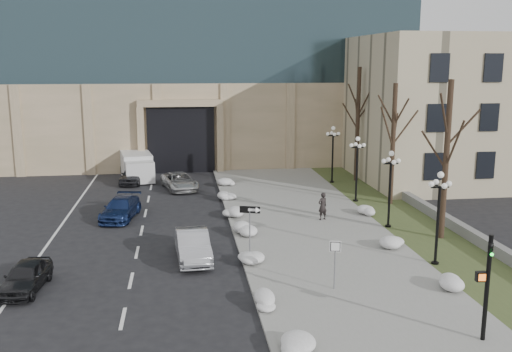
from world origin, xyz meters
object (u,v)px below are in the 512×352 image
Objects in this scene: car_a at (26,276)px; car_d at (180,181)px; pedestrian at (323,206)px; box_truck at (136,166)px; one_way_sign at (253,216)px; car_b at (193,245)px; lamppost_a at (439,206)px; car_c at (121,208)px; lamppost_d at (333,147)px; lamppost_c at (357,160)px; lamppost_b at (390,179)px; keep_sign at (335,254)px; traffic_signal at (486,290)px; car_e at (133,175)px.

car_d is at bearing 76.23° from car_a.
box_truck reaches higher than pedestrian.
one_way_sign is at bearing 17.64° from car_a.
car_b is 0.96× the size of lamppost_a.
car_d is 22.81m from lamppost_a.
pedestrian is (12.69, -2.39, 0.33)m from car_c.
lamppost_d is (3.59, 11.00, 2.07)m from pedestrian.
lamppost_c is at bearing 40.49° from car_a.
car_b is at bearing -177.65° from one_way_sign.
car_c is 12.92m from pedestrian.
pedestrian is at bearing 32.13° from car_b.
box_truck is at bearing 100.01° from car_c.
box_truck is at bearing 132.59° from lamppost_b.
car_b is 7.87m from keep_sign.
traffic_signal is at bearing -82.14° from car_d.
car_d is 1.13× the size of car_e.
car_a is 18.11m from pedestrian.
car_c is at bearing 80.70° from car_a.
car_a is at bearing 6.61° from pedestrian.
pedestrian is 8.69m from one_way_sign.
lamppost_d is at bearing 79.91° from one_way_sign.
car_b is at bearing -101.86° from car_d.
lamppost_c is (16.32, -8.82, 2.36)m from car_e.
car_b is 16.03m from lamppost_c.
one_way_sign is at bearing -116.51° from lamppost_d.
lamppost_d reaches higher than one_way_sign.
box_truck is 28.53m from keep_sign.
lamppost_a reaches higher than car_c.
car_e is at bearing 126.81° from lamppost_a.
lamppost_b is (16.28, -4.39, 2.41)m from car_c.
lamppost_d is (8.87, 17.77, 0.69)m from one_way_sign.
car_a is at bearing -94.36° from car_c.
pedestrian reaches higher than car_b.
car_b is 22.07m from box_truck.
car_e reaches higher than car_d.
car_b reaches higher than car_c.
lamppost_b reaches higher than traffic_signal.
traffic_signal is 0.85× the size of lamppost_c.
lamppost_b is at bearing -57.21° from box_truck.
keep_sign reaches higher than pedestrian.
one_way_sign is at bearing 168.97° from lamppost_a.
car_a is at bearing -160.00° from lamppost_b.
lamppost_d is (16.19, -4.62, 2.02)m from box_truck.
lamppost_c reaches higher than one_way_sign.
lamppost_a is 19.50m from lamppost_d.
car_b is at bearing -124.91° from lamppost_d.
car_e is 16.66m from lamppost_d.
keep_sign is at bearing -42.98° from car_b.
car_b is 14.39m from traffic_signal.
car_e is 1.04× the size of traffic_signal.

